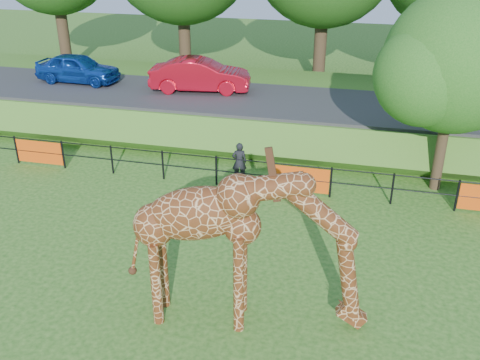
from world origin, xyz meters
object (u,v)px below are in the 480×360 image
(car_red, at_px, (200,75))
(visitor, at_px, (239,162))
(giraffe, at_px, (248,249))
(tree_east, at_px, (458,67))
(car_blue, at_px, (78,68))

(car_red, distance_m, visitor, 7.02)
(car_red, height_order, visitor, car_red)
(visitor, bearing_deg, giraffe, 90.90)
(giraffe, xyz_separation_m, tree_east, (4.88, 8.36, 2.35))
(giraffe, distance_m, tree_east, 9.97)
(giraffe, height_order, visitor, giraffe)
(giraffe, xyz_separation_m, car_blue, (-11.58, 13.33, 0.19))
(car_red, relative_size, tree_east, 0.67)
(car_blue, xyz_separation_m, tree_east, (16.46, -4.96, 2.17))
(giraffe, xyz_separation_m, car_red, (-5.36, 13.30, 0.24))
(giraffe, height_order, car_red, giraffe)
(giraffe, distance_m, visitor, 7.67)
(car_red, bearing_deg, tree_east, -124.27)
(car_blue, height_order, visitor, car_blue)
(giraffe, xyz_separation_m, visitor, (-2.02, 7.30, -1.21))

